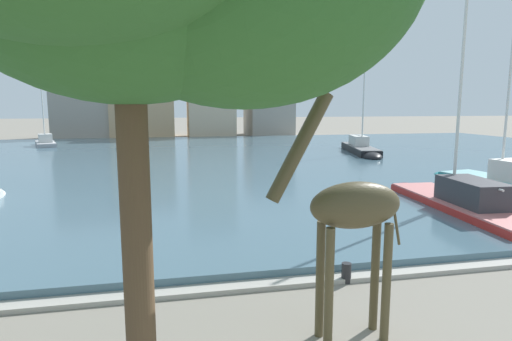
# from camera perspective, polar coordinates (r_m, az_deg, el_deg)

# --- Properties ---
(harbor_water) EXTENTS (80.14, 45.85, 0.31)m
(harbor_water) POSITION_cam_1_polar(r_m,az_deg,el_deg) (33.08, -7.50, 1.34)
(harbor_water) COLOR #476675
(harbor_water) RESTS_ON ground
(quay_edge_coping) EXTENTS (80.14, 0.50, 0.12)m
(quay_edge_coping) POSITION_cam_1_polar(r_m,az_deg,el_deg) (10.77, 2.71, -14.84)
(quay_edge_coping) COLOR #ADA89E
(quay_edge_coping) RESTS_ON ground
(giraffe_statue) EXTENTS (2.79, 0.70, 4.86)m
(giraffe_statue) POSITION_cam_1_polar(r_m,az_deg,el_deg) (7.90, 12.17, -5.24)
(giraffe_statue) COLOR #4C4228
(giraffe_statue) RESTS_ON ground
(sailboat_grey) EXTENTS (3.34, 6.29, 7.89)m
(sailboat_grey) POSITION_cam_1_polar(r_m,az_deg,el_deg) (48.47, -26.28, 3.27)
(sailboat_grey) COLOR #939399
(sailboat_grey) RESTS_ON ground
(sailboat_teal) EXTENTS (3.45, 8.68, 9.35)m
(sailboat_teal) POSITION_cam_1_polar(r_m,az_deg,el_deg) (25.28, 30.05, -1.16)
(sailboat_teal) COLOR teal
(sailboat_teal) RESTS_ON ground
(sailboat_black) EXTENTS (3.66, 9.59, 9.47)m
(sailboat_black) POSITION_cam_1_polar(r_m,az_deg,el_deg) (37.56, 13.90, 2.70)
(sailboat_black) COLOR black
(sailboat_black) RESTS_ON ground
(sailboat_red) EXTENTS (2.61, 9.39, 9.13)m
(sailboat_red) POSITION_cam_1_polar(r_m,az_deg,el_deg) (19.16, 24.89, -3.68)
(sailboat_red) COLOR red
(sailboat_red) RESTS_ON ground
(mooring_bollard) EXTENTS (0.24, 0.24, 0.50)m
(mooring_bollard) POSITION_cam_1_polar(r_m,az_deg,el_deg) (11.11, 11.94, -13.20)
(mooring_bollard) COLOR #232326
(mooring_bollard) RESTS_ON ground
(townhouse_tall_gabled) EXTENTS (9.15, 5.36, 12.05)m
(townhouse_tall_gabled) POSITION_cam_1_polar(r_m,az_deg,el_deg) (61.57, -21.44, 9.68)
(townhouse_tall_gabled) COLOR gray
(townhouse_tall_gabled) RESTS_ON ground
(townhouse_wide_warehouse) EXTENTS (8.46, 7.09, 10.14)m
(townhouse_wide_warehouse) POSITION_cam_1_polar(r_m,az_deg,el_deg) (61.33, -14.89, 9.10)
(townhouse_wide_warehouse) COLOR tan
(townhouse_wide_warehouse) RESTS_ON ground
(townhouse_corner_house) EXTENTS (6.40, 6.12, 13.73)m
(townhouse_corner_house) POSITION_cam_1_polar(r_m,az_deg,el_deg) (59.97, -6.10, 11.07)
(townhouse_corner_house) COLOR #C6B293
(townhouse_corner_house) RESTS_ON ground
(townhouse_end_terrace) EXTENTS (6.34, 7.23, 9.29)m
(townhouse_end_terrace) POSITION_cam_1_polar(r_m,az_deg,el_deg) (63.37, 1.69, 8.98)
(townhouse_end_terrace) COLOR gray
(townhouse_end_terrace) RESTS_ON ground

